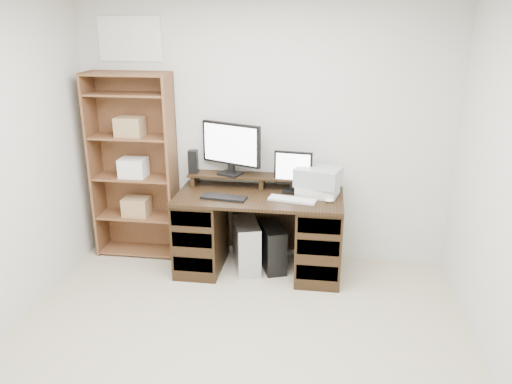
% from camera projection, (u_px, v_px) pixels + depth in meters
% --- Properties ---
extents(room, '(3.54, 4.04, 2.54)m').
position_uv_depth(room, '(217.00, 207.00, 2.81)').
color(room, '#BEB194').
rests_on(room, ground).
extents(desk, '(1.50, 0.70, 0.75)m').
position_uv_depth(desk, '(259.00, 231.00, 4.62)').
color(desk, black).
rests_on(desk, ground).
extents(riser_shelf, '(1.40, 0.22, 0.12)m').
position_uv_depth(riser_shelf, '(262.00, 178.00, 4.67)').
color(riser_shelf, black).
rests_on(riser_shelf, desk).
extents(monitor_wide, '(0.58, 0.27, 0.49)m').
position_uv_depth(monitor_wide, '(231.00, 146.00, 4.61)').
color(monitor_wide, black).
rests_on(monitor_wide, riser_shelf).
extents(monitor_small, '(0.35, 0.14, 0.38)m').
position_uv_depth(monitor_small, '(293.00, 170.00, 4.52)').
color(monitor_small, black).
rests_on(monitor_small, desk).
extents(speaker, '(0.09, 0.09, 0.22)m').
position_uv_depth(speaker, '(193.00, 161.00, 4.71)').
color(speaker, black).
rests_on(speaker, riser_shelf).
extents(keyboard_black, '(0.41, 0.18, 0.02)m').
position_uv_depth(keyboard_black, '(224.00, 198.00, 4.40)').
color(keyboard_black, black).
rests_on(keyboard_black, desk).
extents(keyboard_white, '(0.43, 0.21, 0.02)m').
position_uv_depth(keyboard_white, '(292.00, 200.00, 4.35)').
color(keyboard_white, silver).
rests_on(keyboard_white, desk).
extents(mouse, '(0.10, 0.08, 0.03)m').
position_uv_depth(mouse, '(329.00, 200.00, 4.32)').
color(mouse, silver).
rests_on(mouse, desk).
extents(printer, '(0.40, 0.34, 0.09)m').
position_uv_depth(printer, '(318.00, 190.00, 4.48)').
color(printer, beige).
rests_on(printer, desk).
extents(basket, '(0.44, 0.37, 0.16)m').
position_uv_depth(basket, '(318.00, 177.00, 4.44)').
color(basket, '#9DA1A7').
rests_on(basket, printer).
extents(tower_silver, '(0.34, 0.51, 0.47)m').
position_uv_depth(tower_silver, '(246.00, 245.00, 4.70)').
color(tower_silver, '#B2B4B9').
rests_on(tower_silver, ground).
extents(tower_black, '(0.31, 0.46, 0.42)m').
position_uv_depth(tower_black, '(272.00, 247.00, 4.72)').
color(tower_black, black).
rests_on(tower_black, ground).
extents(bookshelf, '(0.80, 0.30, 1.80)m').
position_uv_depth(bookshelf, '(134.00, 165.00, 4.81)').
color(bookshelf, brown).
rests_on(bookshelf, ground).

